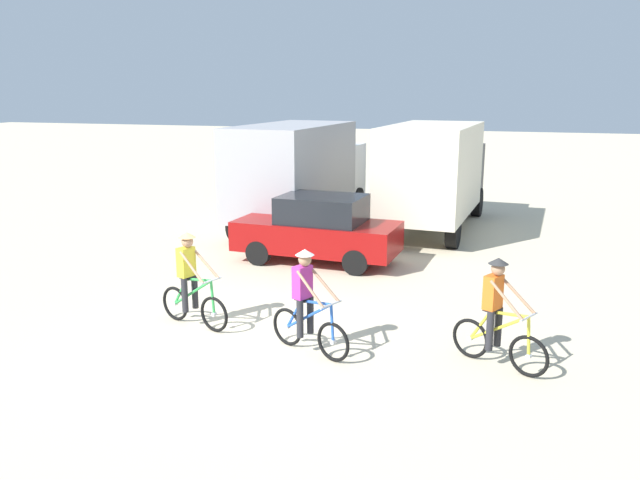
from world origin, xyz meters
name	(u,v)px	position (x,y,z in m)	size (l,w,h in m)	color
ground_plane	(243,335)	(0.00, 0.00, 0.00)	(120.00, 120.00, 0.00)	beige
box_truck_grey_hauler	(299,171)	(-1.97, 9.00, 1.87)	(2.82, 6.89, 3.35)	#9E9EA3
box_truck_cream_rv	(435,171)	(2.15, 10.14, 1.87)	(2.80, 6.89, 3.35)	beige
sedan_parked	(318,229)	(-0.18, 5.24, 0.88)	(4.29, 2.00, 1.76)	maroon
cyclist_orange_shirt	(191,283)	(-1.13, 0.19, 0.85)	(1.66, 0.70, 1.82)	black
cyclist_cowboy_hat	(307,305)	(1.37, -0.39, 0.85)	(1.61, 0.82, 1.82)	black
cyclist_near_camera	(497,317)	(4.47, -0.01, 0.85)	(1.56, 0.89, 1.82)	black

